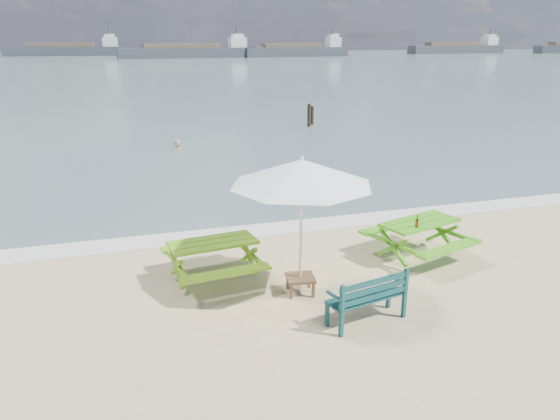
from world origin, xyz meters
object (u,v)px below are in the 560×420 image
object	(u,v)px
picnic_table_left	(214,261)
picnic_table_right	(418,240)
patio_umbrella	(302,172)
side_table	(300,284)
swimmer	(178,158)
beer_bottle	(417,223)
park_bench	(366,307)

from	to	relation	value
picnic_table_left	picnic_table_right	world-z (taller)	picnic_table_right
picnic_table_left	patio_umbrella	distance (m)	2.56
picnic_table_left	side_table	size ratio (longest dim) A/B	3.46
picnic_table_right	patio_umbrella	bearing A→B (deg)	-163.79
picnic_table_right	patio_umbrella	distance (m)	3.57
picnic_table_left	swimmer	bearing A→B (deg)	85.81
side_table	patio_umbrella	distance (m)	2.09
picnic_table_left	swimmer	world-z (taller)	picnic_table_left
side_table	beer_bottle	bearing A→B (deg)	11.09
picnic_table_left	side_table	world-z (taller)	picnic_table_left
patio_umbrella	picnic_table_right	bearing A→B (deg)	16.21
side_table	swimmer	xyz separation A→B (m)	(-0.42, 14.28, -0.61)
picnic_table_right	swimmer	distance (m)	13.86
park_bench	swimmer	world-z (taller)	park_bench
park_bench	picnic_table_left	bearing A→B (deg)	131.53
patio_umbrella	swimmer	world-z (taller)	patio_umbrella
picnic_table_right	park_bench	size ratio (longest dim) A/B	1.62
beer_bottle	swimmer	xyz separation A→B (m)	(-3.06, 13.76, -1.34)
picnic_table_left	side_table	distance (m)	1.74
beer_bottle	patio_umbrella	bearing A→B (deg)	-168.91
park_bench	patio_umbrella	world-z (taller)	patio_umbrella
side_table	beer_bottle	distance (m)	2.79
picnic_table_right	beer_bottle	world-z (taller)	beer_bottle
patio_umbrella	beer_bottle	size ratio (longest dim) A/B	11.41
park_bench	side_table	world-z (taller)	park_bench
side_table	swimmer	bearing A→B (deg)	91.67
swimmer	picnic_table_left	bearing A→B (deg)	-94.19
park_bench	side_table	xyz separation A→B (m)	(-0.68, 1.29, -0.09)
park_bench	swimmer	xyz separation A→B (m)	(-1.10, 15.57, -0.70)
patio_umbrella	beer_bottle	bearing A→B (deg)	11.09
picnic_table_right	side_table	xyz separation A→B (m)	(-2.92, -0.85, -0.22)
side_table	swimmer	world-z (taller)	swimmer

